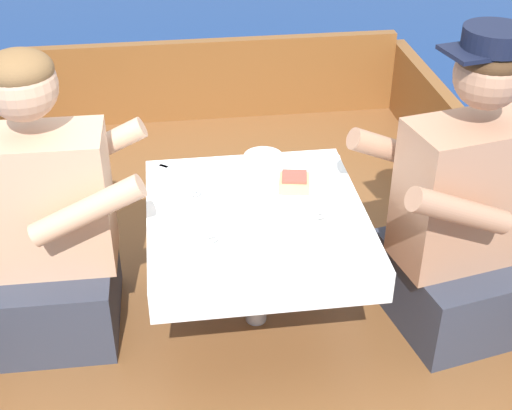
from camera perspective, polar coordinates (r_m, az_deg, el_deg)
ground_plane at (r=2.75m, az=-0.35°, el=-12.13°), size 60.00×60.00×0.00m
boat_deck at (r=2.64m, az=-0.36°, el=-9.80°), size 1.99×3.01×0.30m
bow_coaming at (r=3.70m, az=-3.38°, el=10.01°), size 1.87×0.06×0.41m
cockpit_table at (r=2.21m, az=0.00°, el=-1.52°), size 0.67×0.72×0.44m
person_port at (r=2.30m, az=-16.13°, el=-1.78°), size 0.53×0.44×0.96m
person_starboard at (r=2.31m, az=16.04°, el=-1.05°), size 0.58×0.53×1.01m
plate_sandwich at (r=2.28m, az=3.06°, el=1.25°), size 0.19×0.19×0.01m
plate_bread at (r=2.19m, az=-1.83°, el=-0.18°), size 0.16×0.16×0.01m
sandwich at (r=2.27m, az=3.08°, el=1.84°), size 0.11×0.10×0.05m
bowl_port_near at (r=2.41m, az=0.59°, el=3.63°), size 0.13×0.13×0.04m
bowl_starboard_near at (r=1.96m, az=-0.03°, el=-4.04°), size 0.14×0.14×0.04m
coffee_cup_port at (r=2.23m, az=-6.03°, el=1.00°), size 0.10×0.07×0.05m
coffee_cup_starboard at (r=2.11m, az=4.16°, el=-0.77°), size 0.09×0.06×0.07m
coffee_cup_center at (r=2.01m, az=-4.82°, el=-2.71°), size 0.10×0.07×0.06m
utensil_spoon_port at (r=2.04m, az=1.98°, el=-2.90°), size 0.14×0.11×0.01m
utensil_spoon_center at (r=2.13m, az=-6.67°, el=-1.50°), size 0.04×0.17×0.01m
utensil_knife_port at (r=2.47m, az=4.79°, el=3.81°), size 0.17×0.02×0.00m
utensil_fork_port at (r=2.40m, az=-6.42°, el=2.79°), size 0.15×0.12×0.00m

